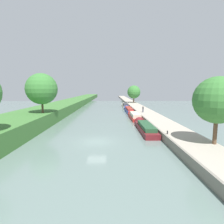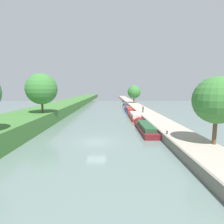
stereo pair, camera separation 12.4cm
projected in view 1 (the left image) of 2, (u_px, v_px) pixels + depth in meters
The scene contains 13 objects.
ground_plane at pixel (97, 142), 23.58m from camera, with size 160.00×160.00×0.00m, color slate.
right_towpath at pixel (182, 138), 23.63m from camera, with size 4.50×260.00×1.00m.
stone_quay at pixel (164, 137), 23.60m from camera, with size 0.25×260.00×1.05m.
narrowboat_maroon at pixel (145, 127), 29.89m from camera, with size 2.08×11.69×1.97m.
narrowboat_red at pixel (134, 116), 42.39m from camera, with size 2.17×10.77×2.14m.
narrowboat_blue at pixel (129, 110), 54.84m from camera, with size 1.83×14.52×1.86m.
narrowboat_cream at pixel (125, 105), 68.88m from camera, with size 2.03×12.90×2.11m.
tree_rightbank_near at pixel (218, 100), 18.67m from camera, with size 4.96×4.96×7.23m.
tree_rightbank_midnear at pixel (134, 92), 76.75m from camera, with size 5.61×5.61×7.41m.
tree_leftbank_downstream at pixel (42, 89), 32.61m from camera, with size 5.67×5.67×7.28m.
person_walking at pixel (143, 109), 45.22m from camera, with size 0.34×0.34×1.66m.
mooring_bollard_near at pixel (167, 132), 23.47m from camera, with size 0.16×0.16×0.45m.
mooring_bollard_far at pixel (128, 103), 74.33m from camera, with size 0.16×0.16×0.45m.
Camera 1 is at (1.80, -22.90, 6.90)m, focal length 28.63 mm.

